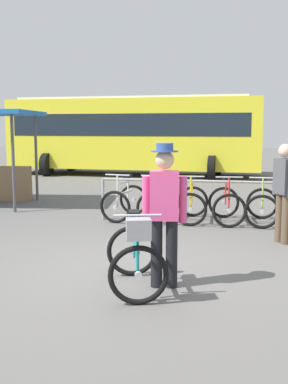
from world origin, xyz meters
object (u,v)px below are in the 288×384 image
at_px(racked_bike_black, 158,202).
at_px(bus_distant, 134,132).
at_px(racked_bike_red, 226,204).
at_px(pedestrian_with_backpack, 285,187).
at_px(racked_bike_white, 125,201).
at_px(featured_bicycle, 136,254).
at_px(racked_bike_lime, 262,206).
at_px(racked_bike_yellow, 192,203).
at_px(person_with_featured_bike, 164,209).

distance_m(racked_bike_black, bus_distant, 9.57).
height_order(racked_bike_black, bus_distant, bus_distant).
xyz_separation_m(racked_bike_red, pedestrian_with_backpack, (0.90, -1.58, 0.57)).
distance_m(racked_bike_white, pedestrian_with_backpack, 3.48).
height_order(featured_bicycle, bus_distant, bus_distant).
xyz_separation_m(racked_bike_lime, bus_distant, (-4.18, 9.33, 1.37)).
bearing_deg(racked_bike_yellow, bus_distant, 106.72).
bearing_deg(racked_bike_white, person_with_featured_bike, -72.88).
distance_m(racked_bike_lime, bus_distant, 10.32).
bearing_deg(featured_bicycle, racked_bike_black, 93.60).
bearing_deg(featured_bicycle, racked_bike_yellow, 84.36).
xyz_separation_m(racked_bike_black, featured_bicycle, (0.27, -4.34, 0.08)).
xyz_separation_m(racked_bike_red, person_with_featured_bike, (-0.82, -4.06, 0.58)).
bearing_deg(racked_bike_yellow, racked_bike_white, 177.47).
xyz_separation_m(person_with_featured_bike, bus_distant, (-2.67, 13.37, 0.79)).
bearing_deg(bus_distant, featured_bicycle, -80.15).
distance_m(racked_bike_white, racked_bike_red, 2.10).
distance_m(racked_bike_yellow, racked_bike_red, 0.70).
relative_size(racked_bike_white, pedestrian_with_backpack, 0.75).
xyz_separation_m(racked_bike_white, pedestrian_with_backpack, (3.00, -1.67, 0.57)).
bearing_deg(racked_bike_red, featured_bicycle, -104.72).
height_order(racked_bike_white, racked_bike_black, same).
height_order(featured_bicycle, person_with_featured_bike, person_with_featured_bike).
bearing_deg(person_with_featured_bike, featured_bicycle, -144.62).
distance_m(racked_bike_red, racked_bike_lime, 0.70).
bearing_deg(racked_bike_red, pedestrian_with_backpack, -60.27).
relative_size(racked_bike_lime, pedestrian_with_backpack, 0.71).
relative_size(racked_bike_white, featured_bicycle, 0.98).
bearing_deg(racked_bike_white, bus_distant, 98.56).
xyz_separation_m(racked_bike_red, bus_distant, (-3.48, 9.30, 1.37)).
xyz_separation_m(pedestrian_with_backpack, bus_distant, (-4.38, 10.88, 0.80)).
bearing_deg(racked_bike_black, person_with_featured_bike, -81.98).
xyz_separation_m(racked_bike_lime, person_with_featured_bike, (-1.52, -4.03, 0.58)).
bearing_deg(person_with_featured_bike, racked_bike_yellow, 88.35).
bearing_deg(racked_bike_lime, racked_bike_white, 177.47).
xyz_separation_m(racked_bike_lime, pedestrian_with_backpack, (0.20, -1.55, 0.57)).
distance_m(racked_bike_white, bus_distant, 9.41).
distance_m(racked_bike_lime, featured_bicycle, 4.63).
relative_size(racked_bike_black, racked_bike_red, 1.01).
bearing_deg(pedestrian_with_backpack, racked_bike_black, 144.51).
distance_m(pedestrian_with_backpack, bus_distant, 11.76).
bearing_deg(racked_bike_red, racked_bike_yellow, 177.47).
xyz_separation_m(featured_bicycle, person_with_featured_bike, (0.31, 0.22, 0.50)).
relative_size(racked_bike_white, racked_bike_black, 1.05).
bearing_deg(racked_bike_red, person_with_featured_bike, -101.38).
bearing_deg(person_with_featured_bike, racked_bike_lime, 69.39).
relative_size(featured_bicycle, person_with_featured_bike, 0.72).
relative_size(featured_bicycle, pedestrian_with_backpack, 0.76).
bearing_deg(racked_bike_lime, racked_bike_black, 177.47).
relative_size(racked_bike_white, racked_bike_red, 1.05).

